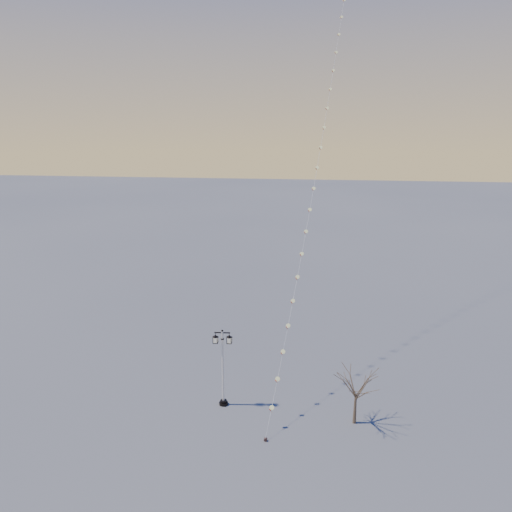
# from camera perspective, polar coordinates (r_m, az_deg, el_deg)

# --- Properties ---
(ground) EXTENTS (300.00, 300.00, 0.00)m
(ground) POSITION_cam_1_polar(r_m,az_deg,el_deg) (32.41, -1.31, -20.01)
(ground) COLOR slate
(ground) RESTS_ON ground
(street_lamp) EXTENTS (1.39, 0.61, 5.49)m
(street_lamp) POSITION_cam_1_polar(r_m,az_deg,el_deg) (34.11, -3.81, -12.20)
(street_lamp) COLOR black
(street_lamp) RESTS_ON ground
(bare_tree) EXTENTS (2.22, 2.22, 3.69)m
(bare_tree) POSITION_cam_1_polar(r_m,az_deg,el_deg) (32.98, 11.38, -14.43)
(bare_tree) COLOR brown
(bare_tree) RESTS_ON ground
(kite_train) EXTENTS (6.19, 37.68, 41.70)m
(kite_train) POSITION_cam_1_polar(r_m,az_deg,el_deg) (44.71, 7.89, 17.53)
(kite_train) COLOR #331F19
(kite_train) RESTS_ON ground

